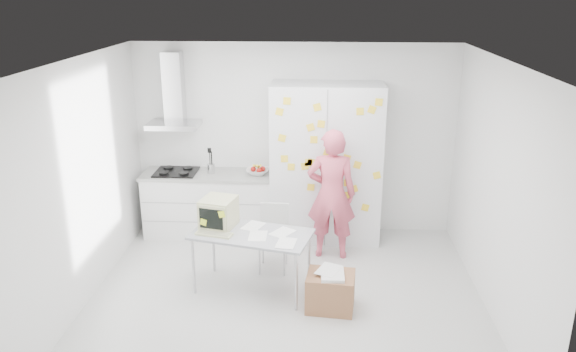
# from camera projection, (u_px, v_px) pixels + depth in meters

# --- Properties ---
(floor) EXTENTS (4.50, 4.00, 0.02)m
(floor) POSITION_uv_depth(u_px,v_px,m) (286.00, 298.00, 6.49)
(floor) COLOR silver
(floor) RESTS_ON ground
(walls) EXTENTS (4.52, 4.01, 2.70)m
(walls) POSITION_uv_depth(u_px,v_px,m) (289.00, 167.00, 6.74)
(walls) COLOR white
(walls) RESTS_ON ground
(ceiling) EXTENTS (4.50, 4.00, 0.02)m
(ceiling) POSITION_uv_depth(u_px,v_px,m) (285.00, 61.00, 5.62)
(ceiling) COLOR white
(ceiling) RESTS_ON walls
(counter_run) EXTENTS (1.84, 0.63, 1.28)m
(counter_run) POSITION_uv_depth(u_px,v_px,m) (209.00, 203.00, 8.01)
(counter_run) COLOR white
(counter_run) RESTS_ON ground
(range_hood) EXTENTS (0.70, 0.48, 1.01)m
(range_hood) POSITION_uv_depth(u_px,v_px,m) (174.00, 98.00, 7.68)
(range_hood) COLOR silver
(range_hood) RESTS_ON walls
(tall_cabinet) EXTENTS (1.50, 0.68, 2.20)m
(tall_cabinet) POSITION_uv_depth(u_px,v_px,m) (326.00, 163.00, 7.69)
(tall_cabinet) COLOR silver
(tall_cabinet) RESTS_ON ground
(person) EXTENTS (0.65, 0.44, 1.73)m
(person) POSITION_uv_depth(u_px,v_px,m) (331.00, 194.00, 7.22)
(person) COLOR #D6536A
(person) RESTS_ON ground
(desk) EXTENTS (1.47, 0.98, 1.07)m
(desk) POSITION_uv_depth(u_px,v_px,m) (230.00, 222.00, 6.51)
(desk) COLOR #A7AAB2
(desk) RESTS_ON ground
(chair) EXTENTS (0.39, 0.39, 0.84)m
(chair) POSITION_uv_depth(u_px,v_px,m) (274.00, 233.00, 7.03)
(chair) COLOR silver
(chair) RESTS_ON ground
(cardboard_box) EXTENTS (0.56, 0.47, 0.46)m
(cardboard_box) POSITION_uv_depth(u_px,v_px,m) (330.00, 291.00, 6.20)
(cardboard_box) COLOR #9A6642
(cardboard_box) RESTS_ON ground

